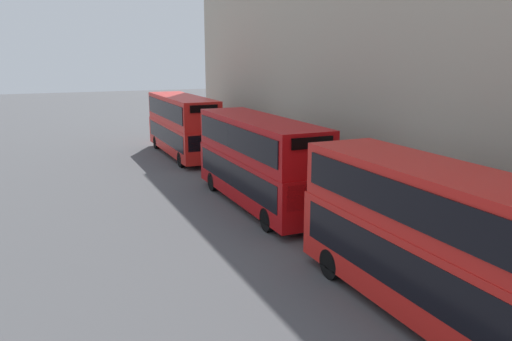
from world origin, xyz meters
name	(u,v)px	position (x,y,z in m)	size (l,w,h in m)	color
bus_leading	(457,248)	(1.60, 4.85, 2.37)	(2.59, 11.26, 4.28)	red
bus_second_in_queue	(258,158)	(1.60, 17.23, 2.35)	(2.59, 10.12, 4.26)	#B20C0F
bus_third_in_queue	(182,123)	(1.60, 30.61, 2.36)	(2.59, 10.34, 4.29)	red
pedestrian	(477,260)	(4.58, 6.79, 0.75)	(0.36, 0.36, 1.63)	#334C6B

